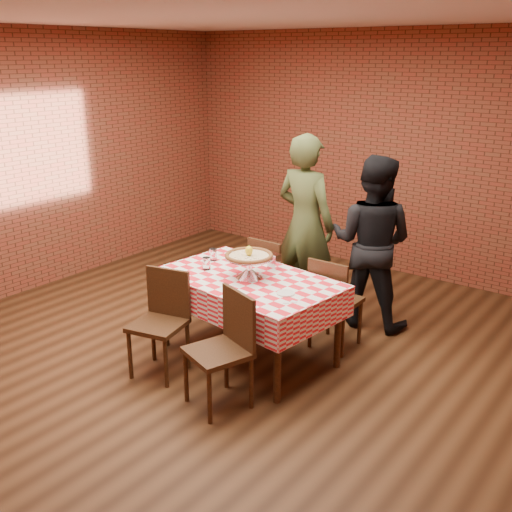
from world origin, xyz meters
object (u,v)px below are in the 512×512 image
(pizza_stand, at_px, (249,267))
(chair_near_right, at_px, (218,352))
(water_glass_right, at_px, (213,255))
(condiment_caddy, at_px, (274,261))
(diner_black, at_px, (371,242))
(table, at_px, (248,318))
(water_glass_left, at_px, (206,263))
(pizza, at_px, (249,256))
(chair_near_left, at_px, (158,326))
(diner_olive, at_px, (305,224))
(chair_far_left, at_px, (274,277))
(chair_far_right, at_px, (336,302))

(pizza_stand, xyz_separation_m, chair_near_right, (0.31, -0.78, -0.40))
(water_glass_right, height_order, condiment_caddy, condiment_caddy)
(chair_near_right, xyz_separation_m, diner_black, (0.22, 2.06, 0.40))
(table, distance_m, diner_black, 1.47)
(water_glass_left, relative_size, water_glass_right, 1.00)
(pizza_stand, distance_m, pizza, 0.10)
(pizza_stand, bearing_deg, chair_near_left, -119.82)
(condiment_caddy, relative_size, diner_olive, 0.08)
(chair_far_left, bearing_deg, pizza_stand, 111.43)
(chair_near_right, bearing_deg, diner_olive, 123.10)
(diner_olive, bearing_deg, chair_near_right, 108.46)
(water_glass_right, bearing_deg, chair_near_left, -81.17)
(pizza_stand, xyz_separation_m, water_glass_left, (-0.43, -0.08, -0.04))
(pizza, height_order, chair_far_left, pizza)
(diner_black, bearing_deg, pizza, 58.88)
(diner_olive, bearing_deg, table, 103.60)
(chair_near_right, relative_size, diner_olive, 0.49)
(pizza_stand, xyz_separation_m, chair_far_right, (0.51, 0.64, -0.41))
(chair_far_left, xyz_separation_m, diner_black, (0.84, 0.45, 0.42))
(pizza_stand, xyz_separation_m, chair_far_left, (-0.32, 0.83, -0.42))
(condiment_caddy, bearing_deg, diner_black, 69.75)
(table, height_order, diner_black, diner_black)
(water_glass_right, bearing_deg, diner_olive, 72.62)
(diner_black, bearing_deg, chair_near_right, 75.17)
(condiment_caddy, relative_size, chair_near_left, 0.16)
(pizza, bearing_deg, diner_black, 67.70)
(chair_near_left, height_order, chair_far_left, chair_near_left)
(pizza_stand, height_order, condiment_caddy, pizza_stand)
(water_glass_left, bearing_deg, chair_near_right, -44.04)
(condiment_caddy, distance_m, chair_far_right, 0.69)
(table, bearing_deg, condiment_caddy, 81.16)
(water_glass_right, bearing_deg, chair_far_left, 71.49)
(pizza_stand, relative_size, water_glass_left, 3.75)
(pizza_stand, bearing_deg, diner_black, 67.70)
(chair_near_left, distance_m, chair_near_right, 0.72)
(pizza_stand, bearing_deg, diner_olive, 99.79)
(table, xyz_separation_m, water_glass_left, (-0.43, -0.06, 0.44))
(table, height_order, diner_olive, diner_olive)
(condiment_caddy, bearing_deg, chair_far_right, 41.45)
(water_glass_right, xyz_separation_m, diner_black, (1.07, 1.13, 0.04))
(water_glass_left, bearing_deg, chair_far_right, 37.30)
(pizza_stand, height_order, diner_olive, diner_olive)
(chair_far_left, bearing_deg, chair_far_right, 167.80)
(chair_far_right, height_order, diner_olive, diner_olive)
(table, height_order, chair_near_left, chair_near_left)
(diner_olive, bearing_deg, condiment_caddy, 109.84)
(chair_near_left, bearing_deg, pizza, 46.95)
(pizza, bearing_deg, chair_near_left, -119.82)
(water_glass_left, xyz_separation_m, chair_near_left, (0.02, -0.64, -0.37))
(pizza_stand, distance_m, chair_near_right, 0.93)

